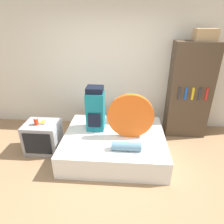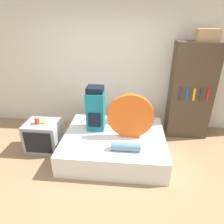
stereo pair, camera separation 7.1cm
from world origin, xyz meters
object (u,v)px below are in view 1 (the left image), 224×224
at_px(sleeping_roll, 126,146).
at_px(bookshelf, 189,91).
at_px(backpack, 95,109).
at_px(canister, 36,121).
at_px(tent_bag, 131,116).
at_px(cardboard_box, 206,35).
at_px(television, 43,137).

height_order(sleeping_roll, bookshelf, bookshelf).
bearing_deg(bookshelf, sleeping_roll, -133.74).
bearing_deg(backpack, bookshelf, 19.66).
bearing_deg(canister, bookshelf, 17.48).
relative_size(tent_bag, canister, 5.92).
bearing_deg(cardboard_box, backpack, -161.01).
distance_m(backpack, tent_bag, 0.68).
relative_size(backpack, tent_bag, 1.03).
height_order(backpack, bookshelf, bookshelf).
distance_m(canister, cardboard_box, 3.40).
distance_m(tent_bag, canister, 1.67).
height_order(backpack, television, backpack).
bearing_deg(sleeping_roll, bookshelf, 46.26).
xyz_separation_m(sleeping_roll, canister, (-1.61, 0.40, 0.16)).
relative_size(backpack, bookshelf, 0.43).
distance_m(sleeping_roll, bookshelf, 1.86).
bearing_deg(cardboard_box, canister, -162.88).
height_order(sleeping_roll, cardboard_box, cardboard_box).
distance_m(tent_bag, cardboard_box, 2.00).
distance_m(bookshelf, cardboard_box, 1.07).
distance_m(sleeping_roll, cardboard_box, 2.44).
height_order(sleeping_roll, television, television).
xyz_separation_m(backpack, television, (-0.97, -0.21, -0.51)).
height_order(tent_bag, canister, tent_bag).
height_order(tent_bag, cardboard_box, cardboard_box).
height_order(backpack, cardboard_box, cardboard_box).
bearing_deg(bookshelf, cardboard_box, 7.70).
relative_size(tent_bag, bookshelf, 0.41).
xyz_separation_m(backpack, tent_bag, (0.64, -0.23, -0.00)).
relative_size(sleeping_roll, television, 0.77).
xyz_separation_m(bookshelf, cardboard_box, (0.11, 0.02, 1.06)).
height_order(tent_bag, sleeping_roll, tent_bag).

